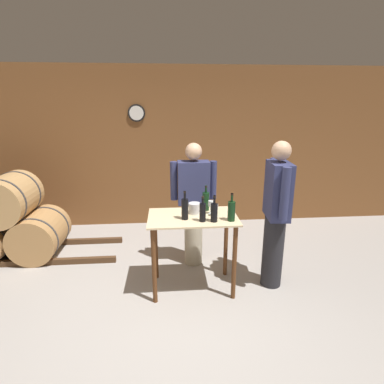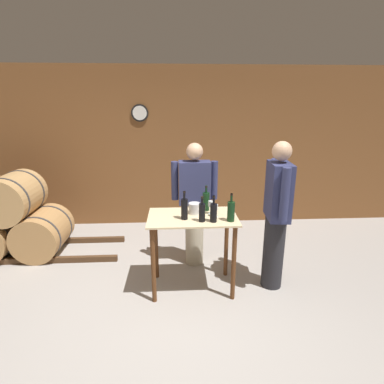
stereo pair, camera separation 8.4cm
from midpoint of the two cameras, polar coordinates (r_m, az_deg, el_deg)
ground_plane at (r=3.26m, az=-3.76°, el=-23.48°), size 14.00×14.00×0.00m
back_wall at (r=5.21m, az=-4.61°, el=8.27°), size 8.40×0.08×2.70m
tasting_table at (r=3.39m, az=-0.58°, el=-7.81°), size 0.98×0.60×0.90m
wine_bottle_far_left at (r=3.20m, az=-2.13°, el=-3.16°), size 0.07×0.07×0.31m
wine_bottle_left at (r=3.14m, az=1.27°, el=-3.77°), size 0.07×0.07×0.28m
wine_bottle_center at (r=3.47m, az=1.95°, el=-1.69°), size 0.08×0.08×0.30m
wine_bottle_right at (r=3.14m, az=3.48°, el=-3.80°), size 0.07×0.07×0.29m
wine_bottle_far_right at (r=3.18m, az=6.77°, el=-3.53°), size 0.08×0.08×0.30m
wine_glass_near_left at (r=3.36m, az=2.86°, el=-2.34°), size 0.06×0.06×0.15m
wine_glass_near_center at (r=3.29m, az=3.77°, el=-2.96°), size 0.06×0.06×0.14m
ice_bucket at (r=3.38m, az=-0.24°, el=-3.11°), size 0.13×0.13×0.12m
person_host at (r=3.87m, az=-0.33°, el=-2.04°), size 0.59×0.24×1.63m
person_visitor_with_scarf at (r=3.50m, az=15.06°, el=-3.87°), size 0.25×0.59×1.72m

